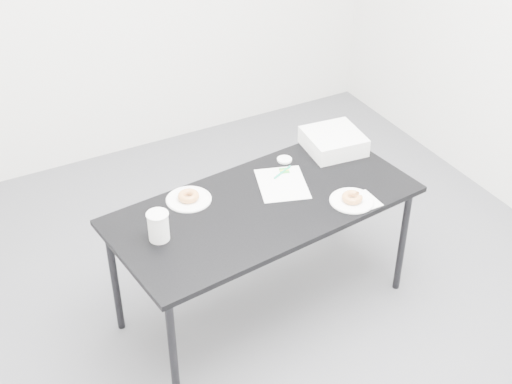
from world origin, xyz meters
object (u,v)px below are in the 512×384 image
plate_near (352,201)px  donut_near (352,197)px  table (264,212)px  scorecard (282,184)px  bakery_box (333,141)px  pen (282,172)px  donut_far (189,196)px  coffee_cup (158,226)px  plate_far (189,199)px

plate_near → donut_near: bearing=0.0°
table → plate_near: 0.44m
scorecard → bakery_box: bearing=39.8°
pen → donut_far: size_ratio=1.34×
donut_near → coffee_cup: size_ratio=0.72×
pen → plate_far: 0.53m
table → pen: 0.29m
scorecard → donut_near: bearing=-34.7°
donut_near → plate_far: (-0.71, 0.40, -0.02)m
table → coffee_cup: coffee_cup is taller
plate_far → donut_far: donut_far is taller
table → donut_far: bearing=141.1°
pen → plate_far: (-0.53, 0.01, -0.00)m
coffee_cup → bakery_box: (1.14, 0.29, -0.02)m
bakery_box → table: bearing=-148.9°
pen → donut_near: (0.18, -0.38, 0.02)m
table → coffee_cup: (-0.56, -0.02, 0.13)m
donut_far → coffee_cup: (-0.24, -0.22, 0.05)m
plate_far → donut_near: bearing=-29.4°
scorecard → plate_near: (0.23, -0.30, 0.00)m
bakery_box → pen: bearing=-161.5°
coffee_cup → bakery_box: bearing=14.1°
table → scorecard: size_ratio=5.22×
scorecard → pen: pen is taller
donut_near → bakery_box: (0.19, 0.46, 0.02)m
plate_near → pen: bearing=114.5°
donut_near → coffee_cup: 0.97m
plate_near → bakery_box: size_ratio=0.76×
bakery_box → donut_near: bearing=-106.3°
donut_near → donut_far: bearing=150.6°
donut_far → bakery_box: bakery_box is taller
coffee_cup → plate_near: bearing=-10.7°
scorecard → plate_far: bearing=-173.4°
plate_near → donut_far: size_ratio=2.08×
donut_near → bakery_box: size_ratio=0.35×
table → plate_far: (-0.32, 0.20, 0.06)m
pen → bakery_box: 0.38m
pen → coffee_cup: (-0.77, -0.21, 0.07)m
scorecard → table: bearing=-129.6°
scorecard → pen: bearing=77.7°
plate_far → coffee_cup: coffee_cup is taller
table → pen: (0.21, 0.19, 0.06)m
donut_near → donut_far: donut_near is taller
scorecard → pen: 0.10m
scorecard → donut_far: donut_far is taller
table → plate_far: bearing=141.1°
donut_far → bakery_box: (0.90, 0.07, 0.03)m
pen → donut_far: (-0.53, 0.01, 0.02)m
donut_near → donut_far: 0.81m
donut_near → coffee_cup: coffee_cup is taller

